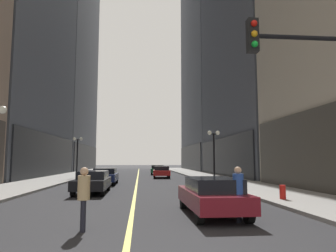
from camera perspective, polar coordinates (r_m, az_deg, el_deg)
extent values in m
plane|color=#262628|center=(39.00, -5.57, -9.19)|extent=(200.00, 200.00, 0.00)
cube|color=gray|center=(39.92, -17.63, -8.75)|extent=(4.50, 78.00, 0.15)
cube|color=gray|center=(39.80, 6.55, -9.01)|extent=(4.50, 78.00, 0.15)
cube|color=#E5D64C|center=(39.00, -5.57, -9.18)|extent=(0.16, 70.00, 0.01)
cube|color=black|center=(39.96, -20.98, -5.14)|extent=(0.50, 22.80, 5.00)
cube|color=slate|center=(73.08, -18.15, 19.59)|extent=(10.11, 26.00, 67.10)
cube|color=#212327|center=(64.87, -14.82, -5.67)|extent=(0.50, 24.70, 5.00)
cube|color=#4C515B|center=(45.27, 16.87, 16.94)|extent=(11.65, 24.00, 39.29)
cube|color=black|center=(39.81, 9.98, -5.67)|extent=(0.50, 22.80, 4.71)
cube|color=slate|center=(71.50, 9.01, 16.24)|extent=(12.53, 26.00, 58.67)
cube|color=#212327|center=(64.78, 4.10, -5.86)|extent=(0.50, 24.70, 5.00)
cube|color=maroon|center=(11.51, 7.99, -12.97)|extent=(1.85, 4.59, 0.55)
cube|color=black|center=(11.25, 8.24, -10.69)|extent=(1.61, 2.58, 0.50)
cylinder|color=black|center=(12.96, 2.85, -13.50)|extent=(0.23, 0.64, 0.64)
cylinder|color=black|center=(13.28, 9.66, -13.25)|extent=(0.23, 0.64, 0.64)
cylinder|color=black|center=(9.84, 5.77, -15.75)|extent=(0.23, 0.64, 0.64)
cylinder|color=black|center=(10.26, 14.60, -15.20)|extent=(0.23, 0.64, 0.64)
cube|color=black|center=(19.27, -13.70, -10.17)|extent=(1.85, 4.81, 0.55)
cube|color=black|center=(19.48, -13.57, -8.73)|extent=(1.61, 2.70, 0.50)
cylinder|color=black|center=(17.54, -11.92, -11.51)|extent=(0.23, 0.64, 0.64)
cylinder|color=black|center=(17.77, -17.05, -11.30)|extent=(0.23, 0.64, 0.64)
cylinder|color=black|center=(20.87, -10.91, -10.69)|extent=(0.23, 0.64, 0.64)
cylinder|color=black|center=(21.06, -15.22, -10.54)|extent=(0.23, 0.64, 0.64)
cube|color=#141E4C|center=(26.01, -11.48, -9.19)|extent=(1.89, 4.30, 0.55)
cube|color=black|center=(26.21, -11.41, -8.13)|extent=(1.67, 2.41, 0.50)
cylinder|color=black|center=(24.46, -9.94, -10.06)|extent=(0.22, 0.64, 0.64)
cylinder|color=black|center=(24.65, -13.83, -9.94)|extent=(0.22, 0.64, 0.64)
cylinder|color=black|center=(27.45, -9.41, -9.66)|extent=(0.22, 0.64, 0.64)
cylinder|color=black|center=(27.62, -12.87, -9.56)|extent=(0.22, 0.64, 0.64)
cube|color=#B21919|center=(35.53, -1.20, -8.53)|extent=(2.05, 4.65, 0.55)
cube|color=black|center=(35.29, -1.19, -7.77)|extent=(1.73, 2.64, 0.50)
cylinder|color=black|center=(37.14, -2.49, -8.86)|extent=(0.25, 0.65, 0.64)
cylinder|color=black|center=(37.17, -0.01, -8.86)|extent=(0.25, 0.65, 0.64)
cylinder|color=black|center=(33.94, -2.51, -9.09)|extent=(0.25, 0.65, 0.64)
cylinder|color=black|center=(33.97, 0.20, -9.09)|extent=(0.25, 0.65, 0.64)
cube|color=#196038|center=(43.73, -1.96, -8.13)|extent=(2.03, 4.43, 0.55)
cube|color=black|center=(43.50, -1.96, -7.51)|extent=(1.72, 2.51, 0.50)
cylinder|color=black|center=(45.26, -3.00, -8.41)|extent=(0.25, 0.65, 0.64)
cylinder|color=black|center=(45.27, -0.96, -8.42)|extent=(0.25, 0.65, 0.64)
cylinder|color=black|center=(42.21, -3.04, -8.56)|extent=(0.25, 0.65, 0.64)
cylinder|color=black|center=(42.23, -0.85, -8.56)|extent=(0.25, 0.65, 0.64)
cylinder|color=black|center=(9.25, -15.37, -15.51)|extent=(0.14, 0.14, 0.85)
cylinder|color=black|center=(9.10, -15.30, -15.68)|extent=(0.14, 0.14, 0.85)
cylinder|color=tan|center=(9.08, -15.19, -10.88)|extent=(0.41, 0.41, 0.67)
sphere|color=tan|center=(9.06, -15.11, -8.04)|extent=(0.23, 0.23, 0.23)
cylinder|color=black|center=(10.30, 12.79, -14.64)|extent=(0.14, 0.14, 0.84)
cylinder|color=black|center=(10.45, 12.96, -14.51)|extent=(0.14, 0.14, 0.84)
cylinder|color=#234799|center=(10.29, 12.77, -10.42)|extent=(0.46, 0.46, 0.67)
sphere|color=tan|center=(10.27, 12.71, -7.93)|extent=(0.23, 0.23, 0.23)
cylinder|color=black|center=(9.45, 24.69, 14.48)|extent=(3.20, 0.12, 0.12)
cube|color=black|center=(8.80, 15.25, 15.69)|extent=(0.28, 0.24, 0.90)
sphere|color=red|center=(8.79, 15.53, 17.71)|extent=(0.17, 0.17, 0.17)
sphere|color=orange|center=(8.68, 15.58, 16.02)|extent=(0.17, 0.17, 0.17)
sphere|color=green|center=(8.58, 15.64, 14.28)|extent=(0.17, 0.17, 0.17)
sphere|color=white|center=(16.17, -28.11, 2.63)|extent=(0.36, 0.36, 0.36)
cylinder|color=black|center=(34.47, -16.35, -5.84)|extent=(0.14, 0.14, 4.20)
cylinder|color=black|center=(34.55, -16.24, -2.44)|extent=(0.80, 0.06, 0.06)
sphere|color=white|center=(34.62, -16.81, -2.26)|extent=(0.36, 0.36, 0.36)
sphere|color=white|center=(34.49, -15.67, -2.28)|extent=(0.36, 0.36, 0.36)
cylinder|color=black|center=(26.21, 8.46, -5.94)|extent=(0.14, 0.14, 4.20)
cylinder|color=black|center=(26.31, 8.38, -1.47)|extent=(0.80, 0.06, 0.06)
sphere|color=white|center=(26.24, 7.63, -1.25)|extent=(0.36, 0.36, 0.36)
sphere|color=white|center=(26.40, 9.12, -1.25)|extent=(0.36, 0.36, 0.36)
cylinder|color=red|center=(15.69, 20.32, -11.58)|extent=(0.28, 0.28, 0.80)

